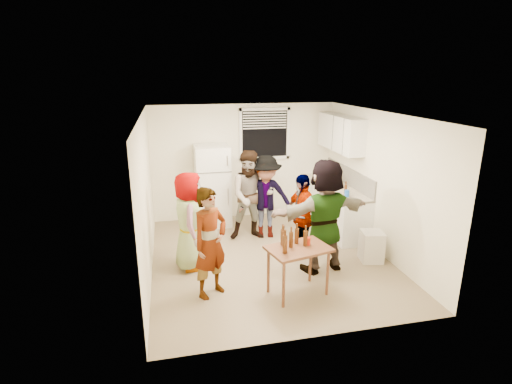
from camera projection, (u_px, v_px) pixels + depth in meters
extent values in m
cube|color=white|center=(213.00, 186.00, 8.38)|extent=(0.70, 0.70, 1.70)
cube|color=white|center=(334.00, 207.00, 8.33)|extent=(0.60, 2.20, 0.86)
cube|color=beige|center=(336.00, 187.00, 8.20)|extent=(0.64, 2.22, 0.04)
cube|color=#AAA59B|center=(349.00, 176.00, 8.20)|extent=(0.03, 2.20, 0.36)
cube|color=white|center=(341.00, 133.00, 8.11)|extent=(0.34, 1.60, 0.70)
cylinder|color=white|center=(337.00, 187.00, 8.07)|extent=(0.13, 0.13, 0.27)
cylinder|color=black|center=(325.00, 177.00, 8.86)|extent=(0.07, 0.07, 0.29)
cylinder|color=#47230C|center=(345.00, 195.00, 7.54)|extent=(0.05, 0.05, 0.20)
cylinder|color=#1952B5|center=(347.00, 197.00, 7.48)|extent=(0.09, 0.09, 0.13)
cube|color=gold|center=(339.00, 178.00, 8.54)|extent=(0.02, 0.17, 0.14)
cube|color=beige|center=(371.00, 247.00, 6.86)|extent=(0.42, 0.42, 0.53)
cylinder|color=#47230C|center=(285.00, 253.00, 5.52)|extent=(0.07, 0.07, 0.25)
cylinder|color=#9A1906|center=(307.00, 245.00, 5.78)|extent=(0.08, 0.08, 0.11)
imported|color=gray|center=(192.00, 267.00, 6.71)|extent=(1.66, 0.85, 0.52)
imported|color=#141933|center=(212.00, 293.00, 5.89)|extent=(1.44, 1.66, 0.39)
imported|color=brown|center=(252.00, 238.00, 7.87)|extent=(1.00, 1.81, 0.66)
imported|color=#424247|center=(266.00, 236.00, 7.96)|extent=(1.32, 1.79, 0.61)
imported|color=black|center=(300.00, 255.00, 7.13)|extent=(1.66, 1.21, 0.36)
imported|color=#EE6D50|center=(322.00, 269.00, 6.64)|extent=(2.00, 2.12, 0.55)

